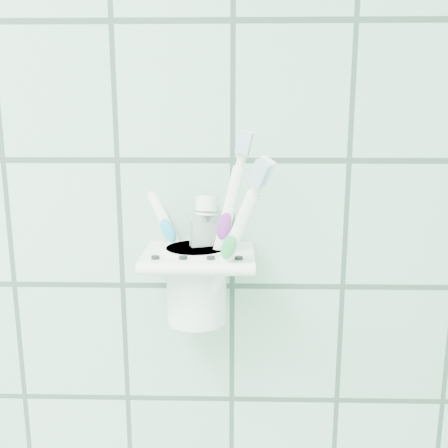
% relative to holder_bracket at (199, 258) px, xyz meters
% --- Properties ---
extents(holder_bracket, '(0.13, 0.10, 0.04)m').
position_rel_holder_bracket_xyz_m(holder_bracket, '(0.00, 0.00, 0.00)').
color(holder_bracket, white).
rests_on(holder_bracket, wall_back).
extents(cup, '(0.08, 0.08, 0.09)m').
position_rel_holder_bracket_xyz_m(cup, '(-0.00, 0.00, -0.03)').
color(cup, white).
rests_on(cup, holder_bracket).
extents(toothbrush_pink, '(0.09, 0.06, 0.21)m').
position_rel_holder_bracket_xyz_m(toothbrush_pink, '(0.01, 0.01, 0.04)').
color(toothbrush_pink, white).
rests_on(toothbrush_pink, cup).
extents(toothbrush_blue, '(0.06, 0.02, 0.22)m').
position_rel_holder_bracket_xyz_m(toothbrush_blue, '(0.00, -0.01, 0.04)').
color(toothbrush_blue, white).
rests_on(toothbrush_blue, cup).
extents(toothbrush_orange, '(0.08, 0.09, 0.22)m').
position_rel_holder_bracket_xyz_m(toothbrush_orange, '(0.00, -0.00, 0.04)').
color(toothbrush_orange, white).
rests_on(toothbrush_orange, cup).
extents(toothpaste_tube, '(0.04, 0.04, 0.15)m').
position_rel_holder_bracket_xyz_m(toothpaste_tube, '(0.00, 0.00, 0.01)').
color(toothpaste_tube, silver).
rests_on(toothpaste_tube, cup).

